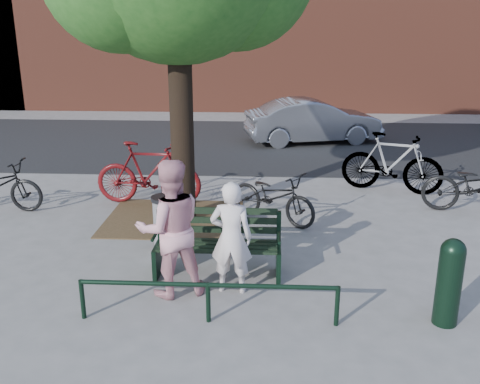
# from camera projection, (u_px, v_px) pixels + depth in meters

# --- Properties ---
(ground) EXTENTS (90.00, 90.00, 0.00)m
(ground) POSITION_uv_depth(u_px,v_px,m) (218.00, 275.00, 7.48)
(ground) COLOR gray
(ground) RESTS_ON ground
(dirt_pit) EXTENTS (2.40, 2.00, 0.02)m
(dirt_pit) POSITION_uv_depth(u_px,v_px,m) (174.00, 218.00, 9.61)
(dirt_pit) COLOR brown
(dirt_pit) RESTS_ON ground
(road) EXTENTS (40.00, 7.00, 0.01)m
(road) POSITION_uv_depth(u_px,v_px,m) (245.00, 143.00, 15.56)
(road) COLOR black
(road) RESTS_ON ground
(park_bench) EXTENTS (1.74, 0.54, 0.97)m
(park_bench) POSITION_uv_depth(u_px,v_px,m) (218.00, 242.00, 7.40)
(park_bench) COLOR black
(park_bench) RESTS_ON ground
(guard_railing) EXTENTS (3.06, 0.06, 0.51)m
(guard_railing) POSITION_uv_depth(u_px,v_px,m) (208.00, 291.00, 6.21)
(guard_railing) COLOR black
(guard_railing) RESTS_ON ground
(person_left) EXTENTS (0.57, 0.40, 1.50)m
(person_left) POSITION_uv_depth(u_px,v_px,m) (231.00, 238.00, 6.84)
(person_left) COLOR silver
(person_left) RESTS_ON ground
(person_right) EXTENTS (1.06, 0.95, 1.80)m
(person_right) POSITION_uv_depth(u_px,v_px,m) (170.00, 229.00, 6.73)
(person_right) COLOR #D3919B
(person_right) RESTS_ON ground
(bollard) EXTENTS (0.29, 0.29, 1.07)m
(bollard) POSITION_uv_depth(u_px,v_px,m) (450.00, 279.00, 6.13)
(bollard) COLOR black
(bollard) RESTS_ON ground
(litter_bin) EXTENTS (0.43, 0.43, 0.89)m
(litter_bin) POSITION_uv_depth(u_px,v_px,m) (166.00, 224.00, 8.14)
(litter_bin) COLOR gray
(litter_bin) RESTS_ON ground
(bicycle_b) EXTENTS (2.07, 0.66, 1.23)m
(bicycle_b) POSITION_uv_depth(u_px,v_px,m) (148.00, 173.00, 10.25)
(bicycle_b) COLOR #510B0D
(bicycle_b) RESTS_ON ground
(bicycle_c) EXTENTS (1.76, 1.52, 0.91)m
(bicycle_c) POSITION_uv_depth(u_px,v_px,m) (273.00, 196.00, 9.39)
(bicycle_c) COLOR black
(bicycle_c) RESTS_ON ground
(bicycle_d) EXTENTS (2.13, 1.21, 1.23)m
(bicycle_d) POSITION_uv_depth(u_px,v_px,m) (392.00, 163.00, 10.99)
(bicycle_d) COLOR gray
(bicycle_d) RESTS_ON ground
(bicycle_e) EXTENTS (2.10, 1.18, 1.05)m
(bicycle_e) POSITION_uv_depth(u_px,v_px,m) (480.00, 186.00, 9.73)
(bicycle_e) COLOR black
(bicycle_e) RESTS_ON ground
(parked_car) EXTENTS (4.07, 2.22, 1.27)m
(parked_car) POSITION_uv_depth(u_px,v_px,m) (313.00, 121.00, 15.46)
(parked_car) COLOR gray
(parked_car) RESTS_ON ground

